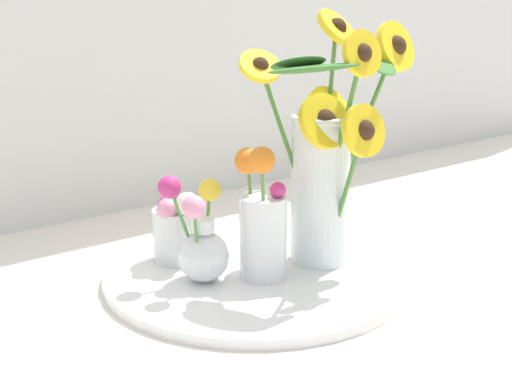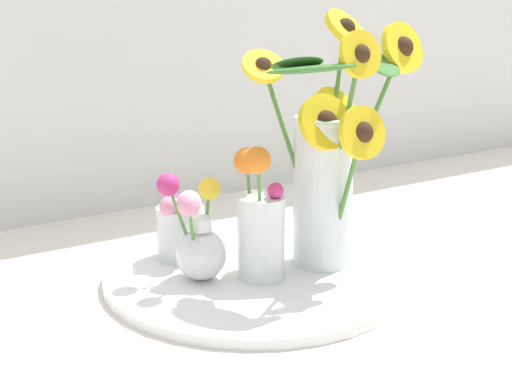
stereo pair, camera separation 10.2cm
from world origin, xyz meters
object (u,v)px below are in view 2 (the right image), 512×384
object	(u,v)px
mason_jar_sunflowers	(330,160)
vase_small_center	(259,224)
vase_bulb_right	(199,241)
serving_tray	(256,274)
vase_small_back	(180,226)

from	to	relation	value
mason_jar_sunflowers	vase_small_center	xyz separation A→B (m)	(-0.12, 0.01, -0.09)
mason_jar_sunflowers	vase_bulb_right	xyz separation A→B (m)	(-0.20, 0.05, -0.11)
vase_small_center	mason_jar_sunflowers	bearing A→B (deg)	-5.81
serving_tray	mason_jar_sunflowers	xyz separation A→B (m)	(0.11, -0.04, 0.18)
serving_tray	vase_bulb_right	size ratio (longest dim) A/B	2.93
serving_tray	vase_small_center	size ratio (longest dim) A/B	2.27
vase_small_center	vase_bulb_right	bearing A→B (deg)	153.06
vase_small_center	vase_small_back	distance (m)	0.15
serving_tray	vase_small_back	bearing A→B (deg)	126.32
vase_bulb_right	vase_small_back	world-z (taller)	vase_bulb_right
mason_jar_sunflowers	vase_small_back	world-z (taller)	mason_jar_sunflowers
mason_jar_sunflowers	vase_bulb_right	world-z (taller)	mason_jar_sunflowers
mason_jar_sunflowers	vase_bulb_right	distance (m)	0.24
vase_bulb_right	vase_small_center	bearing A→B (deg)	-26.94
vase_small_center	vase_small_back	world-z (taller)	vase_small_center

